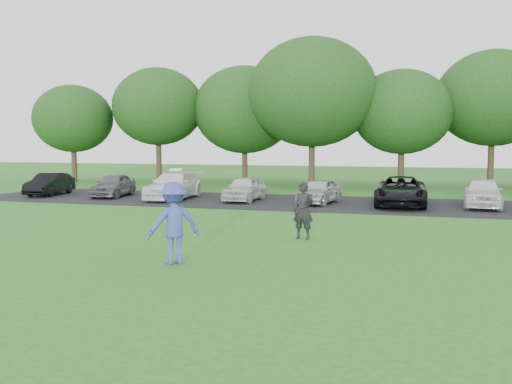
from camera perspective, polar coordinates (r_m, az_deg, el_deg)
ground at (r=12.31m, az=-4.70°, el=-7.43°), size 100.00×100.00×0.00m
parking_lot at (r=24.73m, az=6.30°, el=-1.09°), size 32.00×6.50×0.03m
frisbee_player at (r=12.52m, az=-8.23°, el=-3.08°), size 1.31×1.26×2.10m
camera_bystander at (r=15.60m, az=4.77°, el=-1.85°), size 0.61×0.45×1.57m
parked_cars at (r=24.33m, az=9.52°, el=0.18°), size 28.60×4.75×1.22m
tree_row at (r=34.15m, az=11.88°, el=8.75°), size 42.39×9.85×8.64m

